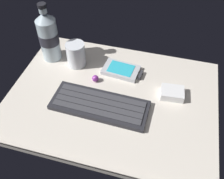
{
  "coord_description": "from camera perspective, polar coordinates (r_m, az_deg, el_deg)",
  "views": [
    {
      "loc": [
        13.78,
        -50.51,
        59.94
      ],
      "look_at": [
        0.0,
        0.0,
        3.0
      ],
      "focal_mm": 40.95,
      "sensor_mm": 36.0,
      "label": 1
    }
  ],
  "objects": [
    {
      "name": "trackball_mouse",
      "position": [
        0.84,
        -3.74,
        2.48
      ],
      "size": [
        2.2,
        2.2,
        2.2
      ],
      "primitive_type": "sphere",
      "color": "purple",
      "rests_on": "ground_plane"
    },
    {
      "name": "keyboard",
      "position": [
        0.76,
        -2.79,
        -3.47
      ],
      "size": [
        29.31,
        11.85,
        1.7
      ],
      "color": "#232328",
      "rests_on": "ground_plane"
    },
    {
      "name": "ground_plane",
      "position": [
        0.8,
        -0.04,
        -2.05
      ],
      "size": [
        64.0,
        48.0,
        2.8
      ],
      "color": "beige"
    },
    {
      "name": "handheld_device",
      "position": [
        0.87,
        2.42,
        4.29
      ],
      "size": [
        13.3,
        8.74,
        1.5
      ],
      "color": "#B7BABF",
      "rests_on": "ground_plane"
    },
    {
      "name": "charger_block",
      "position": [
        0.81,
        13.3,
        -0.76
      ],
      "size": [
        7.48,
        6.22,
        2.4
      ],
      "primitive_type": "cube",
      "rotation": [
        0.0,
        0.0,
        0.09
      ],
      "color": "white",
      "rests_on": "ground_plane"
    },
    {
      "name": "juice_cup",
      "position": [
        0.88,
        -8.02,
        7.58
      ],
      "size": [
        6.4,
        6.4,
        8.5
      ],
      "color": "silver",
      "rests_on": "ground_plane"
    },
    {
      "name": "water_bottle",
      "position": [
        0.9,
        -14.01,
        11.49
      ],
      "size": [
        6.73,
        6.73,
        20.8
      ],
      "color": "silver",
      "rests_on": "ground_plane"
    }
  ]
}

